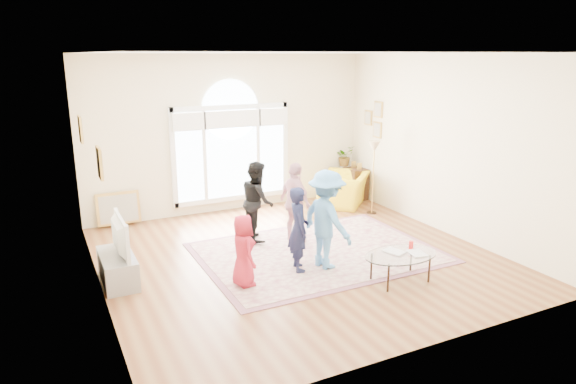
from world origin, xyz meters
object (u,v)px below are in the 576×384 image
armchair (344,189)px  tv_console (118,268)px  area_rug (318,252)px  television (115,236)px  coffee_table (401,255)px

armchair → tv_console: bearing=-23.8°
area_rug → tv_console: tv_console is taller
tv_console → television: television is taller
area_rug → coffee_table: 1.61m
area_rug → television: bearing=174.4°
area_rug → television: (-3.12, 0.31, 0.69)m
television → armchair: 5.36m
television → coffee_table: (3.64, -1.78, -0.30)m
tv_console → area_rug: bearing=-5.6°
tv_console → armchair: size_ratio=0.93×
television → area_rug: bearing=-5.6°
tv_console → coffee_table: bearing=-26.0°
tv_console → television: bearing=-0.0°
tv_console → armchair: (5.01, 1.89, 0.14)m
area_rug → armchair: bearing=49.3°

